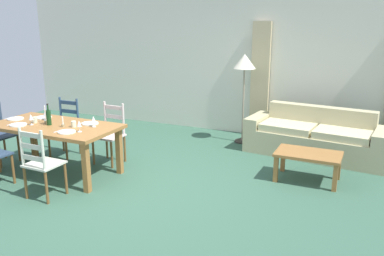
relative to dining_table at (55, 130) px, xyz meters
name	(u,v)px	position (x,y,z in m)	size (l,w,h in m)	color
ground_plane	(142,188)	(1.43, 0.04, -0.67)	(9.60, 9.60, 0.02)	#355B47
wall_far	(226,65)	(1.43, 3.34, 0.69)	(9.60, 0.16, 2.70)	silver
curtain_panel_left	(260,80)	(2.18, 3.20, 0.44)	(0.35, 0.08, 2.20)	tan
dining_table	(55,130)	(0.00, 0.00, 0.00)	(1.90, 0.96, 0.75)	#9A6634
dining_chair_near_right	(41,163)	(0.45, -0.76, -0.19)	(0.43, 0.41, 0.96)	beige
dining_chair_far_left	(66,127)	(-0.47, 0.73, -0.19)	(0.43, 0.41, 0.96)	navy
dining_chair_far_right	(110,134)	(0.45, 0.73, -0.19)	(0.43, 0.41, 0.96)	beige
dinner_plate_near_left	(18,125)	(-0.45, -0.25, 0.10)	(0.24, 0.24, 0.02)	white
fork_near_left	(11,124)	(-0.60, -0.25, 0.09)	(0.02, 0.17, 0.01)	silver
dinner_plate_near_right	(67,132)	(0.45, -0.25, 0.10)	(0.24, 0.24, 0.02)	white
fork_near_right	(58,131)	(0.30, -0.25, 0.09)	(0.02, 0.17, 0.01)	silver
dinner_plate_far_left	(44,117)	(-0.45, 0.25, 0.10)	(0.24, 0.24, 0.02)	white
fork_far_left	(37,117)	(-0.60, 0.25, 0.09)	(0.02, 0.17, 0.01)	silver
dinner_plate_far_right	(90,123)	(0.45, 0.25, 0.10)	(0.24, 0.24, 0.02)	white
fork_far_right	(82,123)	(0.30, 0.25, 0.09)	(0.02, 0.17, 0.01)	silver
dinner_plate_head_west	(15,119)	(-0.78, 0.00, 0.10)	(0.24, 0.24, 0.02)	white
fork_head_west	(8,118)	(-0.93, 0.00, 0.09)	(0.02, 0.17, 0.01)	silver
wine_bottle	(49,117)	(-0.06, -0.04, 0.20)	(0.07, 0.07, 0.32)	#143819
wine_glass_near_left	(31,117)	(-0.30, -0.15, 0.20)	(0.06, 0.06, 0.16)	white
wine_glass_near_right	(79,124)	(0.59, -0.15, 0.20)	(0.06, 0.06, 0.16)	white
wine_glass_far_left	(45,113)	(-0.31, 0.15, 0.20)	(0.06, 0.06, 0.16)	white
wine_glass_far_right	(93,119)	(0.60, 0.14, 0.20)	(0.06, 0.06, 0.16)	white
coffee_cup_primary	(74,124)	(0.35, 0.01, 0.13)	(0.07, 0.07, 0.09)	beige
coffee_cup_secondary	(35,120)	(-0.34, -0.03, 0.13)	(0.07, 0.07, 0.09)	beige
candle_tall	(46,118)	(-0.18, 0.02, 0.16)	(0.05, 0.05, 0.27)	#998C66
candle_short	(63,124)	(0.20, -0.04, 0.13)	(0.05, 0.05, 0.15)	#998C66
couch	(316,138)	(3.38, 2.48, -0.37)	(2.35, 1.04, 0.80)	#BFB589
coffee_table	(308,157)	(3.45, 1.26, -0.31)	(0.90, 0.56, 0.42)	#9A6634
standing_lamp	(244,67)	(2.03, 2.66, 0.75)	(0.40, 0.40, 1.64)	#332D28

